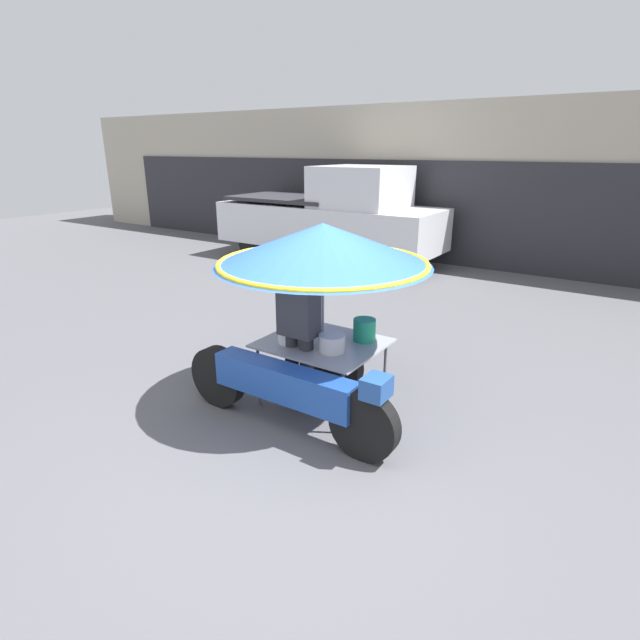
# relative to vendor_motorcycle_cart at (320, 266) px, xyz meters

# --- Properties ---
(ground_plane) EXTENTS (36.00, 36.00, 0.00)m
(ground_plane) POSITION_rel_vendor_motorcycle_cart_xyz_m (0.33, -0.75, -1.46)
(ground_plane) COLOR #56565B
(shopfront_building) EXTENTS (28.00, 2.06, 3.47)m
(shopfront_building) POSITION_rel_vendor_motorcycle_cart_xyz_m (0.33, 8.08, 0.26)
(shopfront_building) COLOR #B2A893
(shopfront_building) RESTS_ON ground
(vendor_motorcycle_cart) EXTENTS (2.33, 2.09, 1.86)m
(vendor_motorcycle_cart) POSITION_rel_vendor_motorcycle_cart_xyz_m (0.00, 0.00, 0.00)
(vendor_motorcycle_cart) COLOR black
(vendor_motorcycle_cart) RESTS_ON ground
(vendor_person) EXTENTS (0.38, 0.22, 1.61)m
(vendor_person) POSITION_rel_vendor_motorcycle_cart_xyz_m (-0.12, -0.18, -0.56)
(vendor_person) COLOR #2D2D33
(vendor_person) RESTS_ON ground
(pickup_truck) EXTENTS (5.18, 1.86, 2.15)m
(pickup_truck) POSITION_rel_vendor_motorcycle_cart_xyz_m (-3.50, 5.79, -0.44)
(pickup_truck) COLOR black
(pickup_truck) RESTS_ON ground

